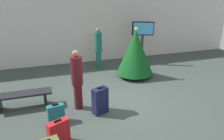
{
  "coord_description": "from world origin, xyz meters",
  "views": [
    {
      "loc": [
        -2.01,
        -5.68,
        3.4
      ],
      "look_at": [
        -0.04,
        0.57,
        0.9
      ],
      "focal_mm": 34.23,
      "sensor_mm": 36.0,
      "label": 1
    }
  ],
  "objects_px": {
    "traveller_0": "(98,47)",
    "traveller_1": "(77,79)",
    "holiday_tree": "(135,52)",
    "suitcase_1": "(100,101)",
    "suitcase_2": "(59,133)",
    "flight_info_kiosk": "(143,34)",
    "suitcase_0": "(56,114)",
    "waiting_bench": "(22,97)"
  },
  "relations": [
    {
      "from": "traveller_0",
      "to": "traveller_1",
      "type": "bearing_deg",
      "value": -114.06
    },
    {
      "from": "holiday_tree",
      "to": "suitcase_1",
      "type": "height_order",
      "value": "holiday_tree"
    },
    {
      "from": "suitcase_2",
      "to": "suitcase_1",
      "type": "bearing_deg",
      "value": 39.6
    },
    {
      "from": "flight_info_kiosk",
      "to": "traveller_1",
      "type": "xyz_separation_m",
      "value": [
        -3.58,
        -3.25,
        -0.47
      ]
    },
    {
      "from": "traveller_1",
      "to": "suitcase_0",
      "type": "height_order",
      "value": "traveller_1"
    },
    {
      "from": "waiting_bench",
      "to": "suitcase_1",
      "type": "height_order",
      "value": "suitcase_1"
    },
    {
      "from": "flight_info_kiosk",
      "to": "traveller_0",
      "type": "height_order",
      "value": "flight_info_kiosk"
    },
    {
      "from": "flight_info_kiosk",
      "to": "waiting_bench",
      "type": "distance_m",
      "value": 5.95
    },
    {
      "from": "traveller_0",
      "to": "suitcase_1",
      "type": "distance_m",
      "value": 3.85
    },
    {
      "from": "flight_info_kiosk",
      "to": "traveller_1",
      "type": "distance_m",
      "value": 4.86
    },
    {
      "from": "suitcase_1",
      "to": "suitcase_2",
      "type": "height_order",
      "value": "suitcase_1"
    },
    {
      "from": "suitcase_1",
      "to": "suitcase_2",
      "type": "distance_m",
      "value": 1.62
    },
    {
      "from": "traveller_0",
      "to": "suitcase_0",
      "type": "relative_size",
      "value": 3.3
    },
    {
      "from": "flight_info_kiosk",
      "to": "suitcase_2",
      "type": "xyz_separation_m",
      "value": [
        -4.27,
        -4.75,
        -1.12
      ]
    },
    {
      "from": "suitcase_1",
      "to": "waiting_bench",
      "type": "bearing_deg",
      "value": 155.12
    },
    {
      "from": "traveller_0",
      "to": "suitcase_2",
      "type": "bearing_deg",
      "value": -114.27
    },
    {
      "from": "flight_info_kiosk",
      "to": "traveller_0",
      "type": "relative_size",
      "value": 1.1
    },
    {
      "from": "flight_info_kiosk",
      "to": "suitcase_1",
      "type": "xyz_separation_m",
      "value": [
        -3.03,
        -3.72,
        -1.04
      ]
    },
    {
      "from": "suitcase_1",
      "to": "holiday_tree",
      "type": "bearing_deg",
      "value": 48.12
    },
    {
      "from": "flight_info_kiosk",
      "to": "suitcase_1",
      "type": "distance_m",
      "value": 4.91
    },
    {
      "from": "suitcase_1",
      "to": "suitcase_2",
      "type": "bearing_deg",
      "value": -140.4
    },
    {
      "from": "suitcase_0",
      "to": "traveller_0",
      "type": "bearing_deg",
      "value": 60.54
    },
    {
      "from": "suitcase_2",
      "to": "waiting_bench",
      "type": "bearing_deg",
      "value": 114.26
    },
    {
      "from": "waiting_bench",
      "to": "traveller_1",
      "type": "bearing_deg",
      "value": -18.37
    },
    {
      "from": "holiday_tree",
      "to": "suitcase_1",
      "type": "relative_size",
      "value": 2.46
    },
    {
      "from": "waiting_bench",
      "to": "suitcase_0",
      "type": "height_order",
      "value": "suitcase_0"
    },
    {
      "from": "flight_info_kiosk",
      "to": "suitcase_0",
      "type": "xyz_separation_m",
      "value": [
        -4.28,
        -3.8,
        -1.17
      ]
    },
    {
      "from": "traveller_1",
      "to": "suitcase_2",
      "type": "bearing_deg",
      "value": -114.72
    },
    {
      "from": "traveller_0",
      "to": "holiday_tree",
      "type": "bearing_deg",
      "value": -50.39
    },
    {
      "from": "flight_info_kiosk",
      "to": "traveller_0",
      "type": "xyz_separation_m",
      "value": [
        -2.14,
        -0.01,
        -0.46
      ]
    },
    {
      "from": "traveller_0",
      "to": "waiting_bench",
      "type": "bearing_deg",
      "value": -138.48
    },
    {
      "from": "waiting_bench",
      "to": "suitcase_1",
      "type": "relative_size",
      "value": 2.11
    },
    {
      "from": "traveller_1",
      "to": "suitcase_2",
      "type": "height_order",
      "value": "traveller_1"
    },
    {
      "from": "holiday_tree",
      "to": "traveller_1",
      "type": "bearing_deg",
      "value": -145.06
    },
    {
      "from": "suitcase_0",
      "to": "suitcase_1",
      "type": "relative_size",
      "value": 0.67
    },
    {
      "from": "traveller_1",
      "to": "suitcase_2",
      "type": "xyz_separation_m",
      "value": [
        -0.69,
        -1.5,
        -0.65
      ]
    },
    {
      "from": "waiting_bench",
      "to": "traveller_1",
      "type": "height_order",
      "value": "traveller_1"
    },
    {
      "from": "holiday_tree",
      "to": "suitcase_1",
      "type": "xyz_separation_m",
      "value": [
        -2.06,
        -2.29,
        -0.64
      ]
    },
    {
      "from": "waiting_bench",
      "to": "traveller_1",
      "type": "xyz_separation_m",
      "value": [
        1.61,
        -0.53,
        0.59
      ]
    },
    {
      "from": "waiting_bench",
      "to": "suitcase_0",
      "type": "distance_m",
      "value": 1.42
    },
    {
      "from": "holiday_tree",
      "to": "traveller_0",
      "type": "height_order",
      "value": "holiday_tree"
    },
    {
      "from": "waiting_bench",
      "to": "holiday_tree",
      "type": "bearing_deg",
      "value": 17.01
    }
  ]
}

